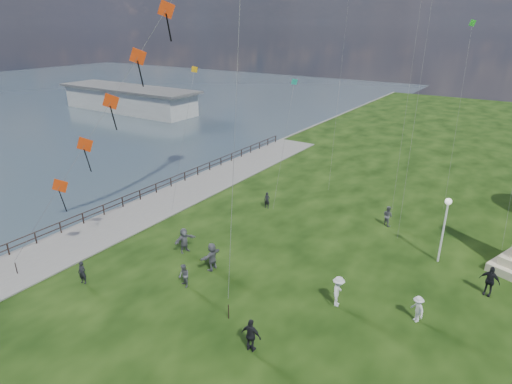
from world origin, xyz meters
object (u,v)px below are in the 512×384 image
Objects in this scene: lamppost at (446,217)px; pier_pavilion at (129,99)px; person_2 at (338,291)px; person_9 at (489,281)px; person_5 at (184,240)px; person_7 at (388,216)px; person_1 at (184,276)px; person_0 at (82,273)px; person_8 at (417,309)px; person_3 at (251,335)px; person_11 at (212,256)px; person_6 at (267,200)px.

pier_pavilion is at bearing 156.59° from lamppost.
person_9 is (7.05, 5.89, 0.02)m from person_2.
person_5 is 16.12m from person_7.
person_1 is 9.26m from person_2.
person_0 is 19.81m from person_8.
pier_pavilion reaches higher than person_8.
person_9 is (15.65, 9.32, 0.19)m from person_1.
person_1 is at bearing -38.17° from pier_pavilion.
person_2 reaches higher than person_3.
person_7 is 1.06× the size of person_8.
pier_pavilion is 60.19m from person_11.
pier_pavilion is 18.15× the size of person_7.
person_11 is (-8.42, -0.92, 0.02)m from person_2.
person_0 is 1.03× the size of person_6.
person_3 is at bearing -8.86° from person_0.
person_7 is (10.62, 12.12, -0.09)m from person_5.
person_5 is at bearing -150.93° from lamppost.
person_9 reaches higher than person_7.
person_5 is 3.17m from person_11.
person_5 is 19.53m from person_9.
pier_pavilion is 19.30× the size of person_8.
lamppost is at bearing -116.83° from person_3.
person_5 is 0.96× the size of person_9.
person_2 is at bearing -114.18° from person_3.
pier_pavilion is 60.53m from person_7.
person_5 is 1.26× the size of person_6.
person_5 reaches higher than person_7.
person_8 is at bearing -38.94° from person_6.
person_0 is 24.59m from person_9.
person_2 is (8.60, 3.43, 0.17)m from person_1.
person_3 is (-2.09, -5.74, -0.03)m from person_2.
person_7 is 0.87× the size of person_9.
person_11 is (-7.53, -12.85, 0.12)m from person_7.
person_1 is 0.81× the size of person_2.
person_2 is 8.47m from person_11.
lamppost reaches higher than person_2.
person_3 reaches higher than person_8.
lamppost is at bearing 66.65° from person_1.
person_3 is at bearing -36.31° from pier_pavilion.
lamppost reaches higher than person_6.
person_1 is 6.91m from person_3.
pier_pavilion is 59.49m from person_0.
person_7 is (-4.66, 3.62, -2.52)m from lamppost.
pier_pavilion is 57.28m from person_5.
person_9 is at bearing -20.87° from person_6.
lamppost is 2.99× the size of person_8.
pier_pavilion is 70.20m from person_9.
person_6 is (-14.52, 1.24, -2.63)m from lamppost.
person_5 reaches higher than person_3.
person_11 is at bearing -127.76° from person_8.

